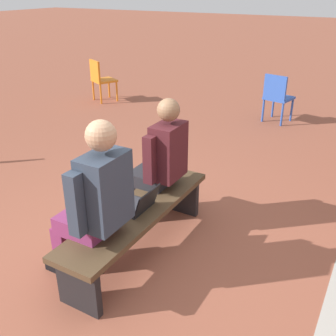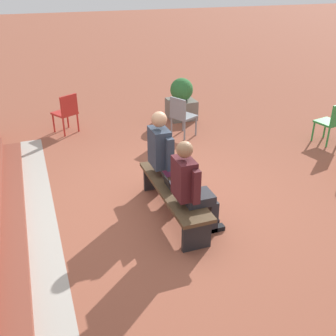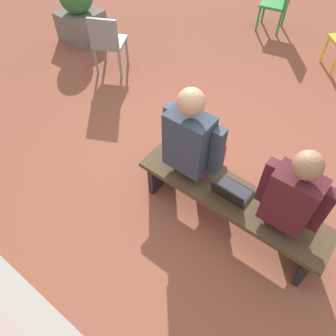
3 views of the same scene
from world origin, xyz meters
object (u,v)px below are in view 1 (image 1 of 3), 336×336
at_px(bench, 139,218).
at_px(plastic_chair_foreground, 277,95).
at_px(person_student, 159,161).
at_px(plastic_chair_by_pillar, 101,78).
at_px(laptop, 139,204).
at_px(person_adult, 95,201).

xyz_separation_m(bench, plastic_chair_foreground, (-4.25, 0.01, 0.13)).
bearing_deg(person_student, plastic_chair_by_pillar, -134.74).
bearing_deg(laptop, person_student, -170.49).
bearing_deg(bench, person_student, -171.76).
bearing_deg(bench, person_adult, -8.51).
bearing_deg(person_student, laptop, 9.51).
relative_size(bench, laptop, 5.63).
xyz_separation_m(laptop, plastic_chair_foreground, (-4.26, 0.00, -0.02)).
bearing_deg(person_adult, laptop, 169.85).
bearing_deg(person_adult, plastic_chair_foreground, 178.97).
relative_size(person_student, laptop, 4.12).
distance_m(person_student, plastic_chair_by_pillar, 4.81).
height_order(bench, plastic_chair_foreground, plastic_chair_foreground).
distance_m(person_student, plastic_chair_foreground, 3.80).
distance_m(person_adult, plastic_chair_by_pillar, 5.50).
bearing_deg(person_adult, plastic_chair_by_pillar, -141.64).
xyz_separation_m(bench, laptop, (0.01, 0.01, 0.15)).
bearing_deg(laptop, plastic_chair_foreground, 179.97).
distance_m(laptop, plastic_chair_foreground, 4.26).
relative_size(bench, plastic_chair_by_pillar, 2.14).
relative_size(person_adult, plastic_chair_foreground, 1.66).
height_order(person_adult, laptop, person_adult).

